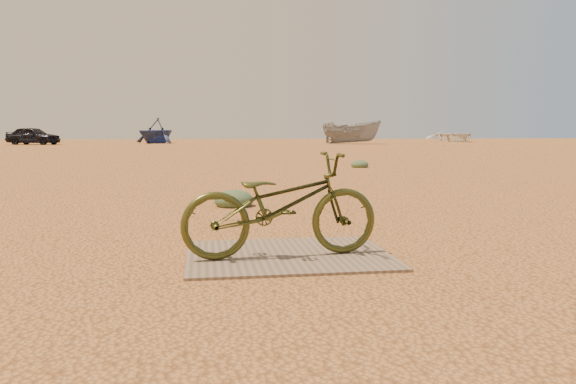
{
  "coord_description": "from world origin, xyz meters",
  "views": [
    {
      "loc": [
        -0.4,
        -4.44,
        1.04
      ],
      "look_at": [
        0.3,
        0.06,
        0.54
      ],
      "focal_mm": 35.0,
      "sensor_mm": 36.0,
      "label": 1
    }
  ],
  "objects": [
    {
      "name": "boat_far_right",
      "position": [
        21.92,
        43.11,
        0.57
      ],
      "size": [
        3.98,
        5.53,
        1.14
      ],
      "primitive_type": "imported",
      "rotation": [
        0.0,
        0.0,
        -0.01
      ],
      "color": "silver",
      "rests_on": "ground"
    },
    {
      "name": "boat_mid_right",
      "position": [
        10.64,
        36.37,
        0.86
      ],
      "size": [
        4.71,
        3.51,
        1.72
      ],
      "primitive_type": "imported",
      "rotation": [
        0.0,
        0.0,
        1.1
      ],
      "color": "gray",
      "rests_on": "ground"
    },
    {
      "name": "kale_a",
      "position": [
        0.03,
        3.22,
        0.0
      ],
      "size": [
        0.53,
        0.53,
        0.29
      ],
      "primitive_type": "ellipsoid",
      "color": "#55724B",
      "rests_on": "ground"
    },
    {
      "name": "bicycle",
      "position": [
        0.23,
        -0.02,
        0.44
      ],
      "size": [
        1.65,
        0.71,
        0.84
      ],
      "primitive_type": "imported",
      "rotation": [
        0.0,
        0.0,
        1.67
      ],
      "color": "#3F431A",
      "rests_on": "plywood_board"
    },
    {
      "name": "ground",
      "position": [
        0.0,
        0.0,
        0.0
      ],
      "size": [
        120.0,
        120.0,
        0.0
      ],
      "primitive_type": "plane",
      "color": "#BF7E43",
      "rests_on": "ground"
    },
    {
      "name": "plywood_board",
      "position": [
        0.3,
        0.06,
        0.01
      ],
      "size": [
        1.67,
        1.32,
        0.02
      ],
      "primitive_type": "cube",
      "color": "#816657",
      "rests_on": "ground"
    },
    {
      "name": "kale_b",
      "position": [
        3.95,
        10.69,
        0.0
      ],
      "size": [
        0.49,
        0.49,
        0.27
      ],
      "primitive_type": "ellipsoid",
      "color": "#55724B",
      "rests_on": "ground"
    },
    {
      "name": "car",
      "position": [
        -12.2,
        37.74,
        0.63
      ],
      "size": [
        3.99,
        2.65,
        1.26
      ],
      "primitive_type": "imported",
      "rotation": [
        0.0,
        0.0,
        1.23
      ],
      "color": "black",
      "rests_on": "ground"
    },
    {
      "name": "boat_far_left",
      "position": [
        -3.91,
        40.58,
        1.0
      ],
      "size": [
        4.88,
        5.0,
        2.0
      ],
      "primitive_type": "imported",
      "rotation": [
        0.0,
        0.0,
        -0.63
      ],
      "color": "navy",
      "rests_on": "ground"
    }
  ]
}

